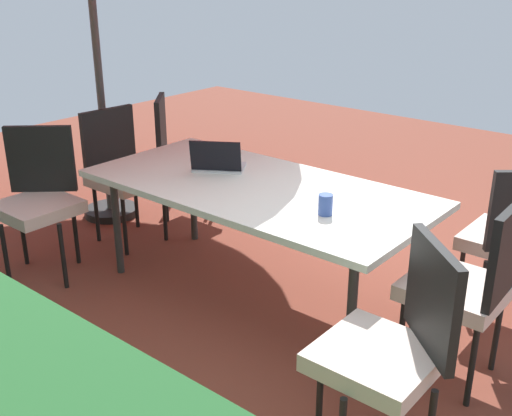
% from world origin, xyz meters
% --- Properties ---
extents(ground_plane, '(10.00, 10.00, 0.02)m').
position_xyz_m(ground_plane, '(0.00, 0.00, -0.01)').
color(ground_plane, brown).
extents(dining_table, '(2.11, 1.01, 0.74)m').
position_xyz_m(dining_table, '(0.00, 0.00, 0.69)').
color(dining_table, silver).
rests_on(dining_table, ground_plane).
extents(chair_east, '(0.48, 0.46, 0.98)m').
position_xyz_m(chair_east, '(1.31, -0.04, 0.55)').
color(chair_east, beige).
rests_on(chair_east, ground_plane).
extents(chair_northeast, '(0.59, 0.59, 0.98)m').
position_xyz_m(chair_northeast, '(1.30, 0.66, 0.55)').
color(chair_northeast, beige).
rests_on(chair_northeast, ground_plane).
extents(chair_southeast, '(0.59, 0.59, 0.98)m').
position_xyz_m(chair_southeast, '(1.35, -0.67, 0.55)').
color(chair_southeast, beige).
rests_on(chair_southeast, ground_plane).
extents(chair_west, '(0.47, 0.46, 0.98)m').
position_xyz_m(chair_west, '(-1.34, 0.01, 0.55)').
color(chair_west, beige).
rests_on(chair_west, ground_plane).
extents(chair_northwest, '(0.59, 0.59, 0.98)m').
position_xyz_m(chair_northwest, '(-1.30, 0.71, 0.55)').
color(chair_northwest, beige).
rests_on(chair_northwest, ground_plane).
extents(laptop, '(0.40, 0.38, 0.21)m').
position_xyz_m(laptop, '(0.36, -0.06, 0.79)').
color(laptop, '#B7B7BC').
rests_on(laptop, dining_table).
extents(cup, '(0.08, 0.08, 0.11)m').
position_xyz_m(cup, '(-0.58, 0.12, 0.79)').
color(cup, '#334C99').
rests_on(cup, dining_table).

